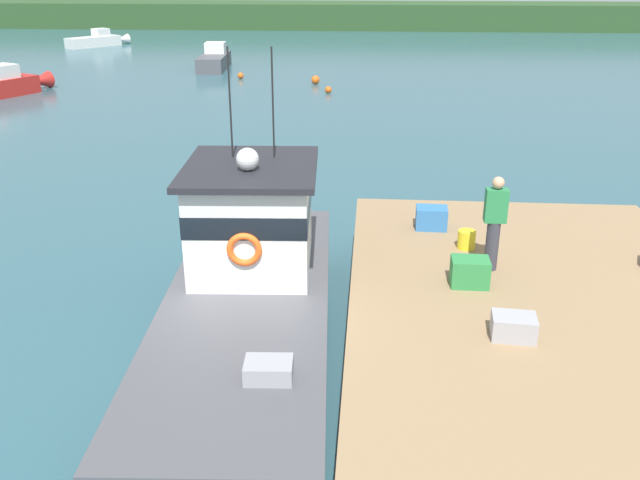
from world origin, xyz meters
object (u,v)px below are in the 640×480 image
object	(u,v)px
crate_single_far	(431,218)
mooring_buoy_outer	(241,76)
moored_boat_near_channel	(97,40)
crate_stack_mid_dock	(514,327)
main_fishing_boat	(251,293)
bait_bucket	(466,240)
mooring_buoy_channel_marker	(315,80)
deckhand_by_the_boat	(494,222)
crate_stack_near_edge	(470,272)
moored_boat_off_the_point	(215,60)
mooring_buoy_spare_mooring	(328,90)

from	to	relation	value
crate_single_far	mooring_buoy_outer	size ratio (longest dim) A/B	1.77
moored_boat_near_channel	crate_single_far	bearing A→B (deg)	-60.90
crate_stack_mid_dock	moored_boat_near_channel	world-z (taller)	crate_stack_mid_dock
crate_stack_mid_dock	main_fishing_boat	bearing A→B (deg)	159.95
bait_bucket	crate_stack_mid_dock	bearing A→B (deg)	-85.35
crate_single_far	mooring_buoy_channel_marker	distance (m)	24.77
deckhand_by_the_boat	moored_boat_near_channel	distance (m)	48.79
crate_stack_mid_dock	mooring_buoy_channel_marker	distance (m)	28.98
mooring_buoy_outer	bait_bucket	bearing A→B (deg)	-71.04
crate_stack_near_edge	mooring_buoy_channel_marker	size ratio (longest dim) A/B	1.35
crate_single_far	crate_stack_mid_dock	xyz separation A→B (m)	(0.82, -4.15, -0.05)
crate_single_far	moored_boat_off_the_point	size ratio (longest dim) A/B	0.10
bait_bucket	moored_boat_off_the_point	bearing A→B (deg)	110.53
crate_single_far	moored_boat_near_channel	bearing A→B (deg)	119.10
crate_single_far	mooring_buoy_channel_marker	world-z (taller)	crate_single_far
mooring_buoy_spare_mooring	moored_boat_near_channel	bearing A→B (deg)	135.16
crate_single_far	mooring_buoy_channel_marker	size ratio (longest dim) A/B	1.35
moored_boat_near_channel	bait_bucket	bearing A→B (deg)	-60.88
moored_boat_near_channel	mooring_buoy_outer	xyz separation A→B (m)	(14.08, -15.00, -0.29)
crate_stack_mid_dock	mooring_buoy_channel_marker	world-z (taller)	crate_stack_mid_dock
moored_boat_off_the_point	crate_stack_mid_dock	bearing A→B (deg)	-70.86
mooring_buoy_spare_mooring	moored_boat_off_the_point	bearing A→B (deg)	132.67
crate_stack_near_edge	deckhand_by_the_boat	world-z (taller)	deckhand_by_the_boat
mooring_buoy_outer	mooring_buoy_channel_marker	size ratio (longest dim) A/B	0.76
bait_bucket	moored_boat_near_channel	size ratio (longest dim) A/B	0.07
deckhand_by_the_boat	mooring_buoy_channel_marker	world-z (taller)	deckhand_by_the_boat
main_fishing_boat	deckhand_by_the_boat	size ratio (longest dim) A/B	6.07
deckhand_by_the_boat	mooring_buoy_channel_marker	xyz separation A→B (m)	(-5.15, 26.22, -1.84)
crate_single_far	mooring_buoy_outer	distance (m)	27.27
moored_boat_near_channel	moored_boat_off_the_point	bearing A→B (deg)	-43.12
moored_boat_off_the_point	mooring_buoy_outer	world-z (taller)	moored_boat_off_the_point
main_fishing_boat	deckhand_by_the_boat	distance (m)	4.20
crate_stack_near_edge	mooring_buoy_channel_marker	world-z (taller)	crate_stack_near_edge
crate_stack_near_edge	crate_stack_mid_dock	bearing A→B (deg)	-76.32
crate_single_far	mooring_buoy_outer	bearing A→B (deg)	108.50
main_fishing_boat	deckhand_by_the_boat	bearing A→B (deg)	12.13
bait_bucket	crate_stack_near_edge	bearing A→B (deg)	-95.19
moored_boat_near_channel	mooring_buoy_outer	bearing A→B (deg)	-46.81
main_fishing_boat	crate_single_far	bearing A→B (deg)	40.99
moored_boat_near_channel	mooring_buoy_channel_marker	xyz separation A→B (m)	(18.43, -16.47, -0.23)
mooring_buoy_spare_mooring	bait_bucket	bearing A→B (deg)	-80.01
crate_single_far	deckhand_by_the_boat	bearing A→B (deg)	-65.20
moored_boat_off_the_point	mooring_buoy_channel_marker	world-z (taller)	moored_boat_off_the_point
moored_boat_off_the_point	mooring_buoy_spare_mooring	xyz separation A→B (m)	(7.55, -8.19, -0.35)
crate_single_far	mooring_buoy_spare_mooring	size ratio (longest dim) A/B	1.78
mooring_buoy_channel_marker	moored_boat_off_the_point	bearing A→B (deg)	140.71
main_fishing_boat	crate_single_far	world-z (taller)	main_fishing_boat
main_fishing_boat	mooring_buoy_outer	bearing A→B (deg)	100.96
crate_stack_mid_dock	bait_bucket	world-z (taller)	bait_bucket
deckhand_by_the_boat	mooring_buoy_outer	size ratio (longest dim) A/B	4.81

